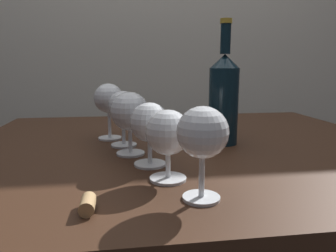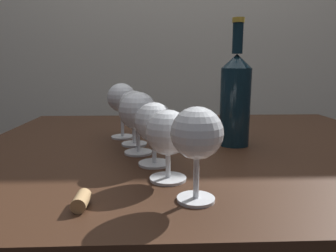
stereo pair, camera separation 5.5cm
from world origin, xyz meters
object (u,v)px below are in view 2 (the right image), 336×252
Objects in this scene: wine_glass_white at (154,124)px; cork at (81,201)px; wine_glass_pinot at (122,99)px; wine_bottle at (235,98)px; wine_glass_empty at (197,136)px; wine_glass_merlot at (138,112)px; wine_glass_chardonnay at (168,134)px; wine_glass_port at (134,107)px.

wine_glass_white is 3.11× the size of cork.
wine_bottle reaches higher than wine_glass_pinot.
wine_glass_white is (-0.06, 0.18, -0.01)m from wine_glass_empty.
cork is (-0.07, -0.29, -0.09)m from wine_glass_merlot.
wine_glass_empty reaches higher than wine_glass_white.
wine_glass_chardonnay is 0.40× the size of wine_bottle.
wine_bottle is at bearing -17.72° from wine_glass_pinot.
wine_glass_empty is 0.37m from wine_glass_port.
wine_glass_chardonnay is at bearing -73.43° from wine_glass_port.
wine_glass_pinot reaches higher than cork.
wine_glass_empty is 3.46× the size of cork.
wine_glass_chardonnay is at bearing -74.64° from wine_glass_white.
wine_glass_pinot is (-0.05, 0.17, 0.01)m from wine_glass_merlot.
wine_glass_white is at bearing -72.79° from wine_glass_port.
wine_bottle is at bearing 67.33° from wine_glass_empty.
wine_bottle reaches higher than wine_glass_port.
wine_bottle is (0.24, 0.07, 0.02)m from wine_glass_merlot.
wine_glass_merlot is at bearing 76.68° from cork.
wine_glass_chardonnay is at bearing -126.00° from wine_bottle.
wine_glass_chardonnay is 0.91× the size of wine_glass_port.
wine_glass_pinot reaches higher than wine_glass_white.
wine_glass_port is 0.91× the size of wine_glass_pinot.
wine_glass_merlot is 0.17m from wine_glass_pinot.
wine_glass_pinot is (-0.04, 0.08, 0.01)m from wine_glass_port.
cork is at bearing -117.98° from wine_glass_white.
wine_glass_empty is at bearing 6.08° from cork.
wine_glass_port is at bearing 108.33° from wine_glass_empty.
wine_glass_merlot is at bearing -72.26° from wine_glass_pinot.
wine_bottle is (0.18, 0.25, 0.04)m from wine_glass_chardonnay.
wine_glass_empty and wine_glass_merlot have the same top height.
wine_glass_pinot is 0.49× the size of wine_bottle.
wine_bottle is at bearing 54.00° from wine_glass_chardonnay.
wine_glass_empty is 1.13× the size of wine_glass_chardonnay.
wine_glass_merlot is 0.46× the size of wine_bottle.
cork is (-0.31, -0.36, -0.11)m from wine_bottle.
wine_glass_pinot is at bearing 107.74° from wine_glass_merlot.
wine_bottle reaches higher than wine_glass_merlot.
wine_glass_white is 0.93× the size of wine_glass_port.
wine_glass_empty reaches higher than wine_glass_chardonnay.
wine_glass_empty is 0.10m from wine_glass_chardonnay.
wine_glass_white reaches higher than cork.
wine_glass_chardonnay reaches higher than cork.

